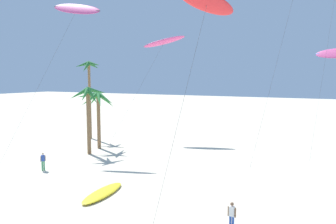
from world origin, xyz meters
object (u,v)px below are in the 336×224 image
at_px(person_near_right, 43,161).
at_px(palm_tree_1, 88,101).
at_px(palm_tree_0, 89,77).
at_px(palm_tree_2, 98,103).
at_px(flying_kite_0, 207,2).
at_px(person_mid_field, 232,215).
at_px(grounded_kite_0, 103,193).
at_px(flying_kite_2, 164,42).
at_px(flying_kite_3, 77,9).

bearing_deg(person_near_right, palm_tree_1, 95.00).
bearing_deg(palm_tree_1, palm_tree_0, 129.23).
xyz_separation_m(palm_tree_1, palm_tree_2, (-0.86, 2.89, -0.46)).
bearing_deg(palm_tree_1, flying_kite_0, -27.85).
xyz_separation_m(palm_tree_1, flying_kite_0, (17.64, -9.32, 7.18)).
bearing_deg(person_mid_field, grounded_kite_0, 173.06).
distance_m(flying_kite_0, person_mid_field, 12.73).
xyz_separation_m(person_near_right, person_mid_field, (19.28, -3.79, -0.03)).
xyz_separation_m(palm_tree_0, flying_kite_2, (9.27, 5.32, 5.07)).
height_order(flying_kite_3, person_mid_field, flying_kite_3).
height_order(flying_kite_2, person_mid_field, flying_kite_2).
relative_size(palm_tree_0, grounded_kite_0, 2.19).
bearing_deg(person_mid_field, palm_tree_0, 144.50).
distance_m(grounded_kite_0, person_near_right, 9.43).
bearing_deg(flying_kite_2, person_mid_field, -54.80).
relative_size(palm_tree_0, person_near_right, 6.43).
relative_size(flying_kite_2, grounded_kite_0, 2.97).
distance_m(flying_kite_0, grounded_kite_0, 15.41).
bearing_deg(flying_kite_3, person_mid_field, -28.33).
bearing_deg(person_near_right, flying_kite_2, 83.39).
distance_m(flying_kite_2, person_near_right, 24.10).
bearing_deg(grounded_kite_0, person_near_right, 164.32).
bearing_deg(flying_kite_3, palm_tree_0, 122.32).
bearing_deg(palm_tree_1, person_near_right, -85.00).
xyz_separation_m(palm_tree_0, palm_tree_2, (5.43, -4.81, -3.08)).
distance_m(palm_tree_1, grounded_kite_0, 14.98).
distance_m(flying_kite_0, flying_kite_3, 22.25).
relative_size(palm_tree_1, flying_kite_0, 0.54).
xyz_separation_m(palm_tree_0, flying_kite_0, (23.93, -17.02, 4.56)).
relative_size(palm_tree_0, palm_tree_1, 1.44).
relative_size(flying_kite_3, person_mid_field, 10.56).
height_order(flying_kite_0, flying_kite_2, flying_kite_2).
height_order(palm_tree_0, palm_tree_2, palm_tree_0).
xyz_separation_m(flying_kite_2, person_mid_field, (16.94, -24.01, -12.92)).
relative_size(flying_kite_0, person_near_right, 8.26).
bearing_deg(palm_tree_1, palm_tree_2, 106.56).
bearing_deg(palm_tree_2, grounded_kite_0, -50.16).
xyz_separation_m(palm_tree_0, palm_tree_1, (6.29, -7.71, -2.62)).
distance_m(flying_kite_3, person_mid_field, 29.33).
bearing_deg(flying_kite_2, palm_tree_1, -102.85).
xyz_separation_m(palm_tree_0, person_mid_field, (26.20, -18.69, -7.85)).
relative_size(palm_tree_1, flying_kite_2, 0.51).
height_order(palm_tree_1, person_near_right, palm_tree_1).
distance_m(person_near_right, person_mid_field, 19.65).
xyz_separation_m(flying_kite_3, person_near_right, (2.55, -7.98, -15.64)).
bearing_deg(flying_kite_0, palm_tree_1, 152.15).
xyz_separation_m(palm_tree_0, grounded_kite_0, (15.97, -17.44, -8.63)).
xyz_separation_m(palm_tree_1, flying_kite_3, (-1.92, 0.79, 10.44)).
xyz_separation_m(palm_tree_2, flying_kite_3, (-1.06, -2.11, 10.90)).
distance_m(flying_kite_2, grounded_kite_0, 27.40).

